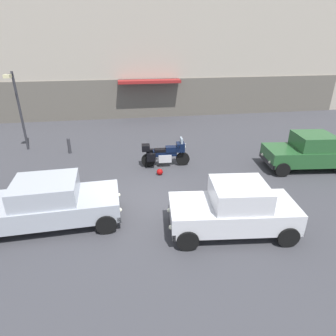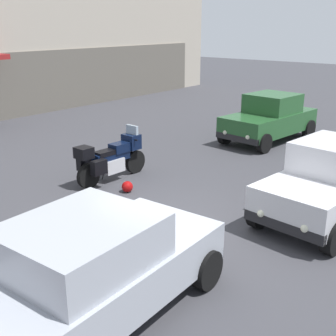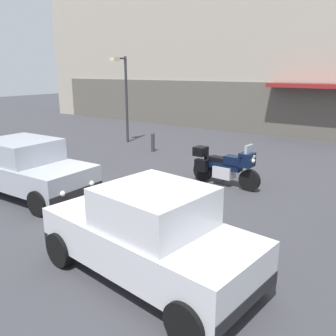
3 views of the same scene
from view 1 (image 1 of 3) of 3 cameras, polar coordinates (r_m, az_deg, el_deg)
ground_plane at (r=10.70m, az=-4.93°, el=-6.81°), size 80.00×80.00×0.00m
building_facade_rear at (r=22.62m, az=-8.59°, el=24.70°), size 36.74×3.40×11.52m
motorcycle at (r=13.35m, az=-0.68°, el=2.87°), size 2.26×0.78×1.36m
helmet at (r=12.66m, az=-1.66°, el=-0.76°), size 0.28×0.28×0.28m
car_hatchback_near at (r=14.53m, az=26.15°, el=2.90°), size 3.99×2.14×1.64m
car_sedan_far at (r=9.89m, az=-22.88°, el=-6.42°), size 4.63×2.08×1.56m
car_wagon_end at (r=9.02m, az=12.91°, el=-7.88°), size 3.99×2.14×1.64m
streetlamp_curbside at (r=16.60m, az=-27.71°, el=11.27°), size 0.28×0.94×4.04m
bollard_curbside at (r=15.80m, az=-19.04°, el=4.32°), size 0.16×0.16×0.84m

